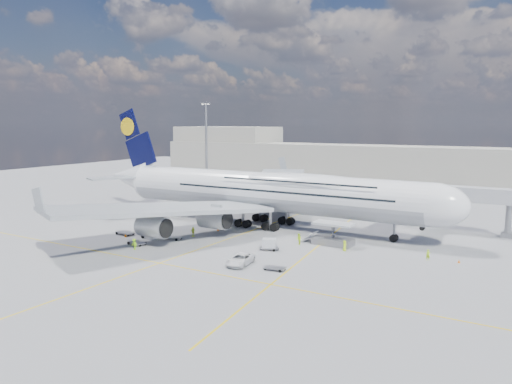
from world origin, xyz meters
The scene contains 31 objects.
ground centered at (0.00, 0.00, 0.00)m, with size 300.00×300.00×0.00m, color gray.
taxi_line_main centered at (0.00, 0.00, 0.01)m, with size 0.25×220.00×0.01m, color #E3BC0B.
taxi_line_cross centered at (0.00, -20.00, 0.01)m, with size 120.00×0.25×0.01m, color #E3BC0B.
taxi_line_diag centered at (14.00, 10.00, 0.01)m, with size 0.25×100.00×0.01m, color #E3BC0B.
airliner centered at (0.26, 10.00, 6.87)m, with size 77.26×79.15×23.71m.
jet_bridge centered at (29.81, 20.94, 6.85)m, with size 18.80×12.10×8.50m.
cargo_loader centered at (16.82, 2.89, 1.25)m, with size 8.53×3.20×3.67m.
light_mast centered at (-40.00, 45.00, 13.21)m, with size 3.00×0.70×25.50m.
terminal centered at (0.00, 95.00, 6.00)m, with size 180.00×16.00×12.00m, color #B2AD9E.
hangar centered at (-70.00, 100.00, 9.00)m, with size 40.00×22.00×18.00m, color #B2AD9E.
dolly_row_a centered at (-17.58, -9.45, 0.38)m, with size 3.62×2.30×0.50m.
dolly_row_b centered at (-7.79, -7.87, 0.33)m, with size 3.26×2.60×0.42m.
dolly_row_c centered at (-10.46, -13.79, 0.36)m, with size 3.56×2.63×0.47m.
dolly_back centered at (-20.66, 0.91, 0.37)m, with size 3.60×2.43×0.48m.
dolly_nose_far centered at (15.71, -14.52, 0.33)m, with size 3.09×1.96×0.42m.
dolly_nose_near centered at (9.75, -5.51, 0.98)m, with size 3.25×2.56×1.82m.
baggage_tug centered at (-11.82, -9.40, 0.78)m, with size 3.01×1.73×1.78m.
catering_truck_inner centered at (-8.57, 27.23, 2.02)m, with size 7.40×3.43×4.28m.
catering_truck_outer centered at (-21.44, 38.35, 1.92)m, with size 7.36×4.22×4.13m.
service_van centered at (10.38, -14.82, 0.78)m, with size 2.57×5.58×1.55m, color white.
crew_nose centered at (32.44, 1.23, 0.81)m, with size 0.59×0.39×1.63m, color #B1E317.
crew_loader centered at (12.28, -0.19, 0.95)m, with size 0.92×0.72×1.90m, color #D0FF1A.
crew_wing centered at (-6.23, -4.41, 0.87)m, with size 1.02×0.42×1.74m, color #E4FF1A.
crew_van centered at (20.12, -0.01, 0.84)m, with size 0.82×0.53×1.68m, color #D0FC1A.
crew_tug centered at (-8.45, -16.39, 0.90)m, with size 1.16×0.67×1.79m, color #8DDF17.
cone_nose centered at (36.52, 2.16, 0.24)m, with size 0.39×0.39×0.49m.
cone_wing_left_inner centered at (-1.89, 22.61, 0.26)m, with size 0.42×0.42×0.53m.
cone_wing_left_outer centered at (-12.86, 28.71, 0.28)m, with size 0.46×0.46×0.59m.
cone_wing_right_inner centered at (-5.26, 1.71, 0.24)m, with size 0.39×0.39×0.49m.
cone_wing_right_outer centered at (-16.12, -10.82, 0.29)m, with size 0.47×0.47×0.59m.
cone_tail centered at (-42.20, 7.02, 0.28)m, with size 0.45×0.45×0.58m.
Camera 1 is at (47.36, -71.87, 19.91)m, focal length 35.00 mm.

